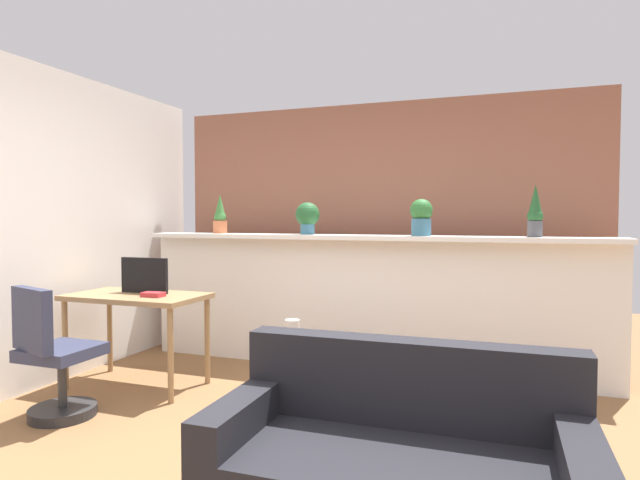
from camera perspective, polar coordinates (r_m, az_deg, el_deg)
ground_plane at (r=3.18m, az=-5.81°, el=-23.08°), size 12.00×12.00×0.00m
divider_wall at (r=4.82m, az=4.63°, el=-6.93°), size 4.21×0.16×1.17m
plant_shelf at (r=4.72m, az=4.53°, el=0.29°), size 4.21×0.38×0.04m
brick_wall_behind at (r=5.34m, az=6.36°, el=1.13°), size 4.21×0.10×2.50m
side_wall_left at (r=4.69m, az=-30.48°, el=1.24°), size 0.12×4.40×2.60m
potted_plant_0 at (r=5.30m, az=-10.69°, el=2.48°), size 0.14×0.14×0.38m
potted_plant_1 at (r=4.88m, az=-1.36°, el=2.56°), size 0.22×0.22×0.30m
potted_plant_2 at (r=4.58m, az=10.84°, el=2.51°), size 0.19×0.19×0.31m
potted_plant_3 at (r=4.54m, az=22.13°, el=2.73°), size 0.12×0.12×0.42m
desk at (r=4.57m, az=-19.10°, el=-6.57°), size 1.10×0.60×0.75m
tv_monitor at (r=4.59m, az=-18.35°, el=-3.63°), size 0.44×0.04×0.29m
office_chair at (r=4.10m, az=-26.73°, el=-11.68°), size 0.50×0.50×0.91m
side_cube_shelf at (r=3.95m, az=-3.53°, el=-14.02°), size 0.40×0.41×0.50m
vase_on_shelf at (r=3.91m, az=-3.01°, el=-9.46°), size 0.11×0.11×0.13m
book_on_desk at (r=4.37m, az=-17.50°, el=-5.61°), size 0.17×0.10×0.04m
couch at (r=2.48m, az=8.30°, el=-23.57°), size 1.57×0.79×0.80m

